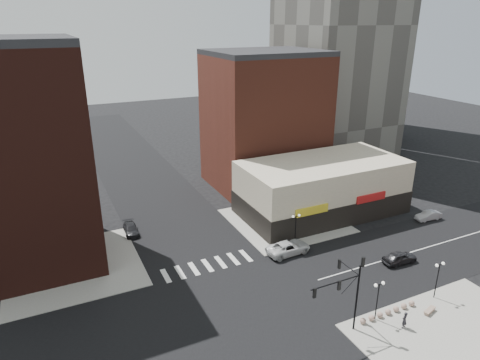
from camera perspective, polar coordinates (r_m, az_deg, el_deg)
ground at (r=45.75m, az=-0.32°, el=-16.22°), size 240.00×240.00×0.00m
road_ew at (r=45.74m, az=-0.32°, el=-16.21°), size 200.00×14.00×0.02m
road_ns at (r=45.74m, az=-0.32°, el=-16.21°), size 14.00×200.00×0.02m
sidewalk_nw at (r=54.94m, az=-21.28°, el=-10.82°), size 15.00×15.00×0.12m
sidewalk_ne at (r=62.62m, az=6.05°, el=-5.39°), size 15.00×15.00×0.12m
sidewalk_se at (r=45.98m, az=27.68°, el=-18.71°), size 18.00×14.00×0.12m
building_nw at (r=53.83m, az=-28.14°, el=2.03°), size 16.00×15.00×25.00m
building_ne_midrise at (r=73.37m, az=3.27°, el=7.70°), size 18.00×15.00×22.00m
building_ne_row at (r=65.07m, az=10.82°, el=-1.49°), size 24.20×12.20×8.00m
traffic_signal at (r=40.81m, az=14.09°, el=-13.51°), size 5.59×3.09×7.77m
street_lamp_se_a at (r=43.83m, az=17.98°, el=-13.96°), size 1.22×0.32×4.16m
street_lamp_se_b at (r=49.09m, az=24.97°, el=-10.98°), size 1.22×0.32×4.16m
street_lamp_ne at (r=55.08m, az=7.46°, el=-5.54°), size 1.22×0.32×4.16m
bollard_row at (r=46.47m, az=19.13°, el=-16.27°), size 6.89×0.59×0.59m
white_suv at (r=54.19m, az=6.45°, el=-8.95°), size 5.81×2.87×1.59m
dark_sedan_east at (r=55.34m, az=20.51°, el=-9.66°), size 4.42×1.96×1.48m
silver_sedan at (r=68.14m, az=23.81°, el=-4.36°), size 4.08×1.68×1.31m
dark_sedan_north at (r=60.45m, az=-14.34°, el=-6.37°), size 1.95×4.41×1.26m
pedestrian at (r=44.97m, az=21.08°, el=-17.02°), size 0.70×0.54×1.74m
stone_bench at (r=48.22m, az=23.95°, el=-15.64°), size 1.71×0.96×0.38m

